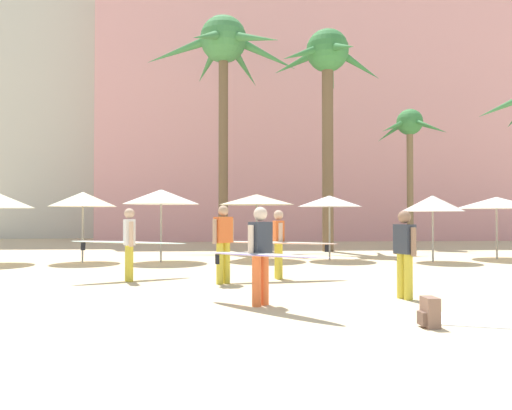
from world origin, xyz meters
name	(u,v)px	position (x,y,z in m)	size (l,w,h in m)	color
ground	(317,387)	(0.00, 0.00, 0.00)	(120.00, 120.00, 0.00)	beige
hotel_pink	(305,91)	(4.40, 28.77, 9.95)	(25.94, 8.05, 19.90)	pink
hotel_tower_gray	(101,56)	(-10.67, 34.40, 13.90)	(14.06, 10.21, 27.80)	beige
palm_tree_far_left	(327,73)	(3.49, 16.74, 7.76)	(4.86, 5.12, 9.64)	brown
palm_tree_center	(410,135)	(7.92, 18.82, 5.42)	(3.56, 3.46, 6.66)	brown
palm_tree_right	(224,55)	(-0.99, 18.64, 9.08)	(7.18, 6.93, 10.89)	brown
cafe_umbrella_0	(433,203)	(6.02, 11.71, 1.95)	(2.05, 2.05, 2.22)	gray
cafe_umbrella_2	(496,203)	(8.73, 12.64, 2.00)	(2.79, 2.79, 2.21)	gray
cafe_umbrella_3	(161,197)	(-3.03, 12.20, 2.17)	(2.54, 2.54, 2.42)	gray
cafe_umbrella_4	(83,199)	(-5.61, 12.22, 2.08)	(2.18, 2.18, 2.33)	gray
cafe_umbrella_5	(329,201)	(2.71, 12.53, 2.04)	(2.22, 2.22, 2.24)	gray
cafe_umbrella_6	(257,200)	(0.20, 12.82, 2.10)	(2.63, 2.63, 2.29)	gray
beach_towel	(485,321)	(2.97, 2.63, 0.01)	(1.73, 0.93, 0.01)	white
backpack	(429,313)	(1.99, 2.28, 0.20)	(0.25, 0.30, 0.42)	#805D4C
person_mid_center	(279,242)	(0.43, 7.53, 0.91)	(3.00, 1.00, 1.69)	gold
person_far_left	(130,242)	(-3.14, 7.47, 0.93)	(2.68, 1.48, 1.72)	gold
person_near_left	(261,253)	(-0.25, 3.96, 0.92)	(2.13, 2.25, 1.70)	orange
person_mid_left	(405,250)	(2.48, 4.59, 0.90)	(0.34, 0.60, 1.65)	gold
person_near_right	(223,241)	(-0.91, 6.84, 0.98)	(0.52, 0.47, 1.78)	gold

